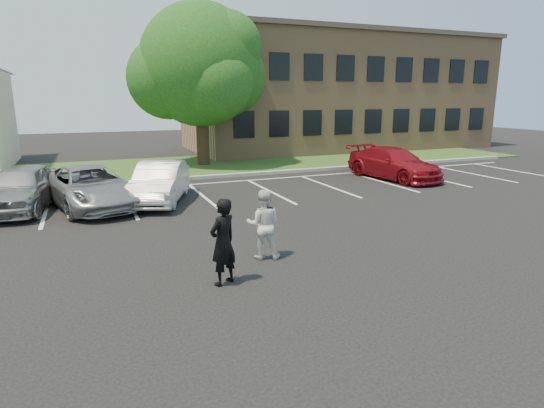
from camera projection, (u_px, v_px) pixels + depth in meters
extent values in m
plane|color=black|center=(288.00, 265.00, 10.65)|extent=(90.00, 90.00, 0.00)
cube|color=gray|center=(183.00, 178.00, 21.42)|extent=(40.00, 0.30, 0.15)
cube|color=#22481C|center=(168.00, 167.00, 25.02)|extent=(44.00, 8.00, 0.08)
cube|color=silver|center=(46.00, 210.00, 15.75)|extent=(0.12, 5.20, 0.01)
cube|color=silver|center=(130.00, 203.00, 16.80)|extent=(0.12, 5.20, 0.01)
cube|color=silver|center=(204.00, 197.00, 17.84)|extent=(0.12, 5.20, 0.01)
cube|color=silver|center=(270.00, 191.00, 18.88)|extent=(0.12, 5.20, 0.01)
cube|color=silver|center=(329.00, 186.00, 19.92)|extent=(0.12, 5.20, 0.01)
cube|color=silver|center=(382.00, 182.00, 20.96)|extent=(0.12, 5.20, 0.01)
cube|color=silver|center=(430.00, 178.00, 22.00)|extent=(0.12, 5.20, 0.01)
cube|color=silver|center=(474.00, 174.00, 23.05)|extent=(0.12, 5.20, 0.01)
cube|color=silver|center=(514.00, 171.00, 24.09)|extent=(0.12, 5.20, 0.01)
cube|color=silver|center=(219.00, 182.00, 20.79)|extent=(34.00, 0.12, 0.01)
cube|color=#A47F59|center=(336.00, 94.00, 34.71)|extent=(22.00, 10.00, 8.00)
cube|color=#493F36|center=(338.00, 37.00, 33.75)|extent=(22.40, 10.40, 0.30)
cube|color=black|center=(244.00, 125.00, 27.18)|extent=(1.30, 0.06, 1.60)
cube|color=black|center=(243.00, 65.00, 26.39)|extent=(1.30, 0.06, 1.60)
cube|color=black|center=(279.00, 124.00, 28.03)|extent=(1.30, 0.06, 1.60)
cube|color=black|center=(280.00, 66.00, 27.25)|extent=(1.30, 0.06, 1.60)
cube|color=black|center=(312.00, 123.00, 28.89)|extent=(1.30, 0.06, 1.60)
cube|color=black|center=(314.00, 67.00, 28.10)|extent=(1.30, 0.06, 1.60)
cube|color=black|center=(344.00, 122.00, 29.75)|extent=(1.30, 0.06, 1.60)
cube|color=black|center=(346.00, 68.00, 28.96)|extent=(1.30, 0.06, 1.60)
cube|color=black|center=(373.00, 121.00, 30.60)|extent=(1.30, 0.06, 1.60)
cube|color=black|center=(376.00, 69.00, 29.81)|extent=(1.30, 0.06, 1.60)
cube|color=black|center=(401.00, 121.00, 31.46)|extent=(1.30, 0.06, 1.60)
cube|color=black|center=(404.00, 70.00, 30.67)|extent=(1.30, 0.06, 1.60)
cube|color=black|center=(427.00, 120.00, 32.31)|extent=(1.30, 0.06, 1.60)
cube|color=black|center=(431.00, 70.00, 31.53)|extent=(1.30, 0.06, 1.60)
cube|color=black|center=(452.00, 119.00, 33.17)|extent=(1.30, 0.06, 1.60)
cube|color=black|center=(457.00, 71.00, 32.38)|extent=(1.30, 0.06, 1.60)
cube|color=black|center=(476.00, 119.00, 34.02)|extent=(1.30, 0.06, 1.60)
cube|color=black|center=(481.00, 72.00, 33.24)|extent=(1.30, 0.06, 1.60)
cylinder|color=black|center=(203.00, 137.00, 25.51)|extent=(0.70, 0.70, 3.20)
sphere|color=#194718|center=(200.00, 65.00, 24.61)|extent=(6.60, 6.60, 6.60)
sphere|color=#194718|center=(225.00, 76.00, 25.95)|extent=(4.60, 4.60, 4.60)
sphere|color=#194718|center=(168.00, 78.00, 24.50)|extent=(4.40, 4.40, 4.40)
sphere|color=#194718|center=(215.00, 82.00, 23.62)|extent=(4.00, 4.00, 4.00)
sphere|color=#194718|center=(183.00, 61.00, 25.76)|extent=(4.20, 4.20, 4.20)
sphere|color=#194718|center=(226.00, 47.00, 24.04)|extent=(3.80, 3.80, 3.80)
imported|color=black|center=(223.00, 242.00, 9.37)|extent=(0.80, 0.71, 1.84)
imported|color=silver|center=(263.00, 224.00, 10.93)|extent=(1.01, 0.91, 1.70)
imported|color=#A2A2A6|center=(21.00, 188.00, 15.60)|extent=(2.71, 4.90, 1.58)
imported|color=#A1A4A8|center=(90.00, 187.00, 16.05)|extent=(3.73, 5.71, 1.46)
imported|color=silver|center=(160.00, 182.00, 16.84)|extent=(3.04, 4.73, 1.47)
imported|color=maroon|center=(394.00, 163.00, 21.64)|extent=(2.77, 5.31, 1.47)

